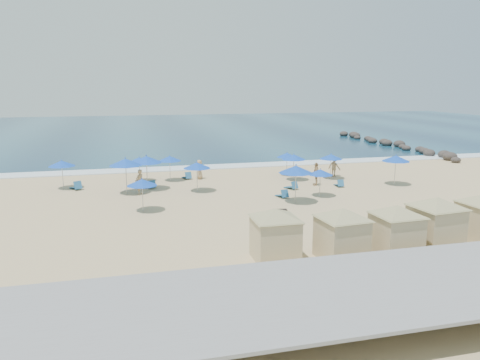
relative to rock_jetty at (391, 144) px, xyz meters
name	(u,v)px	position (x,y,z in m)	size (l,w,h in m)	color
ground	(276,206)	(-24.01, -24.90, -0.36)	(160.00, 160.00, 0.00)	tan
ocean	(177,129)	(-24.01, 30.10, -0.33)	(160.00, 80.00, 0.06)	#0D2F4A
surf_line	(225,166)	(-24.01, -9.40, -0.32)	(160.00, 2.50, 0.08)	white
seawall	(389,277)	(-24.01, -38.40, 0.29)	(160.00, 6.10, 1.22)	gray
rock_jetty	(391,144)	(0.00, 0.00, 0.00)	(2.56, 26.66, 0.96)	#282321
trash_bin	(281,217)	(-25.00, -28.67, 0.02)	(0.77, 0.77, 0.77)	black
cabana_0	(275,228)	(-27.13, -33.96, 1.16)	(4.23, 4.23, 2.65)	#C5B087
cabana_1	(342,227)	(-24.16, -34.63, 1.15)	(4.19, 4.19, 2.64)	#C5B087
cabana_2	(397,224)	(-21.43, -34.73, 1.15)	(4.19, 4.19, 2.63)	#C5B087
cabana_3	(436,216)	(-19.04, -34.38, 1.25)	(4.46, 4.46, 2.81)	#C5B087
umbrella_0	(62,163)	(-38.18, -15.93, 1.62)	(2.01, 2.01, 2.28)	#A5A8AD
umbrella_1	(126,162)	(-33.48, -18.83, 1.99)	(2.39, 2.39, 2.72)	#A5A8AD
umbrella_2	(139,160)	(-32.36, -14.51, 1.45)	(1.83, 1.83, 2.09)	#A5A8AD
umbrella_3	(142,182)	(-32.58, -24.10, 1.52)	(1.91, 1.91, 2.17)	#A5A8AD
umbrella_4	(146,159)	(-31.95, -17.89, 1.99)	(2.38, 2.38, 2.71)	#A5A8AD
umbrella_5	(197,165)	(-28.37, -19.44, 1.64)	(2.03, 2.03, 2.31)	#A5A8AD
umbrella_6	(296,169)	(-22.49, -24.40, 1.95)	(2.34, 2.34, 2.67)	#A5A8AD
umbrella_7	(294,157)	(-19.93, -17.24, 1.62)	(2.00, 2.00, 2.28)	#A5A8AD
umbrella_8	(320,172)	(-20.13, -23.11, 1.42)	(1.80, 1.80, 2.05)	#A5A8AD
umbrella_9	(287,155)	(-19.72, -15.07, 1.45)	(1.84, 1.84, 2.09)	#A5A8AD
umbrella_10	(331,157)	(-16.65, -17.40, 1.54)	(1.93, 1.93, 2.20)	#A5A8AD
umbrella_11	(396,158)	(-12.76, -20.95, 1.78)	(2.17, 2.17, 2.47)	#A5A8AD
umbrella_12	(170,159)	(-29.91, -14.92, 1.52)	(1.90, 1.90, 2.17)	#A5A8AD
beach_chair_0	(76,186)	(-37.19, -16.45, -0.12)	(1.06, 1.41, 0.71)	#255D8A
beach_chair_1	(151,185)	(-31.64, -17.36, -0.13)	(0.75, 1.29, 0.67)	#255D8A
beach_chair_2	(187,176)	(-28.44, -14.49, -0.13)	(0.76, 1.27, 0.66)	#255D8A
beach_chair_3	(283,195)	(-22.81, -22.79, -0.14)	(0.71, 1.25, 0.65)	#255D8A
beach_chair_4	(292,186)	(-21.20, -20.36, -0.14)	(0.89, 1.29, 0.65)	#255D8A
beach_chair_5	(339,184)	(-17.29, -20.45, -0.15)	(0.61, 1.16, 0.61)	#255D8A
beachgoer_0	(140,182)	(-32.55, -19.18, 0.56)	(0.67, 0.44, 1.84)	#A3835B
beachgoer_1	(316,174)	(-18.85, -19.45, 0.55)	(1.07, 0.44, 1.82)	#A3835B
beachgoer_2	(334,166)	(-15.88, -16.51, 0.54)	(1.16, 0.67, 1.80)	#A3835B
beachgoer_3	(200,169)	(-27.41, -14.73, 0.46)	(0.80, 0.52, 1.64)	#A3835B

